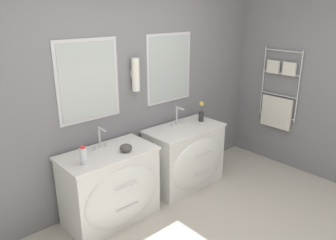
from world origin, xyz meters
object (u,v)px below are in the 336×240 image
vanity_right (186,156)px  amenity_bowl (126,148)px  vanity_left (112,187)px  toiletry_bottle (83,156)px  flower_vase (201,113)px

vanity_right → amenity_bowl: size_ratio=7.51×
vanity_left → vanity_right: 1.12m
vanity_left → toiletry_bottle: toiletry_bottle is taller
vanity_left → flower_vase: (1.44, 0.06, 0.50)m
toiletry_bottle → amenity_bowl: 0.47m
vanity_left → toiletry_bottle: bearing=-170.2°
amenity_bowl → flower_vase: bearing=5.9°
flower_vase → vanity_left: bearing=-177.8°
vanity_right → amenity_bowl: amenity_bowl is taller
toiletry_bottle → amenity_bowl: toiletry_bottle is taller
amenity_bowl → flower_vase: (1.29, 0.13, 0.07)m
vanity_left → amenity_bowl: bearing=-27.0°
amenity_bowl → vanity_right: bearing=4.6°
toiletry_bottle → amenity_bowl: bearing=-2.9°
vanity_right → flower_vase: (0.33, 0.06, 0.50)m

